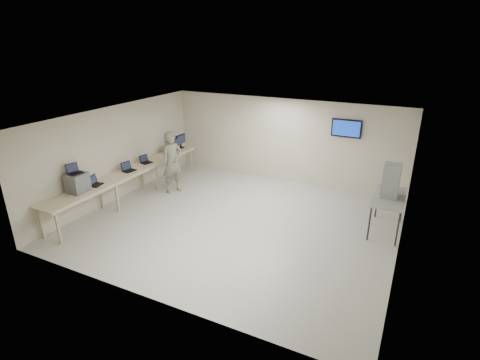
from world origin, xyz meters
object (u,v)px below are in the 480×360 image
at_px(workbench, 130,173).
at_px(side_table, 389,199).
at_px(soldier, 172,162).
at_px(equipment_box, 77,183).

bearing_deg(workbench, side_table, 10.16).
height_order(soldier, side_table, soldier).
xyz_separation_m(workbench, equipment_box, (-0.06, -1.83, 0.33)).
distance_m(workbench, side_table, 7.30).
bearing_deg(workbench, soldier, 51.46).
bearing_deg(soldier, side_table, -64.30).
bearing_deg(soldier, workbench, 164.84).
bearing_deg(side_table, soldier, -177.69).
height_order(equipment_box, soldier, soldier).
distance_m(workbench, soldier, 1.33).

